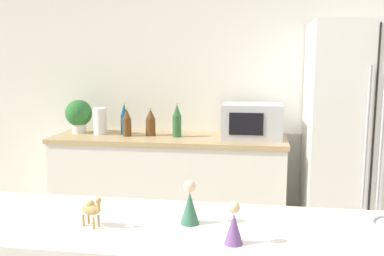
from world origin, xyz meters
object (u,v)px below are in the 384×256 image
refrigerator (361,142)px  back_bottle_3 (127,123)px  potted_plant (79,114)px  wise_man_figurine_crimson (234,226)px  back_bottle_2 (151,123)px  wise_man_figurine_blue (190,205)px  microwave (252,121)px  paper_towel_roll (100,121)px  camel_figurine (91,209)px  back_bottle_1 (124,119)px  back_bottle_0 (177,121)px

refrigerator → back_bottle_3: refrigerator is taller
potted_plant → wise_man_figurine_crimson: (1.47, -2.19, -0.06)m
back_bottle_2 → wise_man_figurine_blue: (0.65, -2.00, -0.00)m
microwave → back_bottle_2: (-0.85, -0.02, -0.03)m
potted_plant → back_bottle_3: size_ratio=1.23×
microwave → wise_man_figurine_crimson: 2.17m
paper_towel_roll → camel_figurine: size_ratio=1.97×
paper_towel_roll → back_bottle_1: size_ratio=0.84×
back_bottle_2 → wise_man_figurine_crimson: 2.30m
potted_plant → back_bottle_3: potted_plant is taller
back_bottle_1 → paper_towel_roll: bearing=-172.7°
wise_man_figurine_crimson → camel_figurine: bearing=172.3°
back_bottle_1 → wise_man_figurine_crimson: back_bottle_1 is taller
paper_towel_roll → refrigerator: bearing=-1.7°
microwave → back_bottle_1: microwave is taller
potted_plant → wise_man_figurine_crimson: bearing=-56.2°
back_bottle_1 → back_bottle_3: 0.10m
camel_figurine → back_bottle_0: bearing=92.1°
back_bottle_0 → wise_man_figurine_blue: bearing=-78.0°
refrigerator → paper_towel_roll: bearing=178.3°
back_bottle_2 → camel_figurine: (0.31, -2.08, -0.01)m
microwave → wise_man_figurine_blue: bearing=-95.5°
refrigerator → back_bottle_1: bearing=177.4°
paper_towel_roll → back_bottle_0: back_bottle_0 is taller
wise_man_figurine_blue → wise_man_figurine_crimson: wise_man_figurine_blue is taller
paper_towel_roll → microwave: microwave is taller
wise_man_figurine_blue → microwave: bearing=84.5°
paper_towel_roll → back_bottle_3: (0.26, -0.06, -0.00)m
refrigerator → wise_man_figurine_crimson: (-0.87, -2.09, 0.10)m
camel_figurine → potted_plant: bearing=114.4°
back_bottle_1 → wise_man_figurine_blue: bearing=-66.4°
paper_towel_roll → camel_figurine: 2.22m
back_bottle_2 → wise_man_figurine_crimson: size_ratio=1.64×
back_bottle_2 → potted_plant: bearing=176.3°
wise_man_figurine_crimson → back_bottle_0: bearing=105.4°
refrigerator → wise_man_figurine_blue: 2.20m
back_bottle_3 → camel_figurine: back_bottle_3 is taller
camel_figurine → wise_man_figurine_blue: size_ratio=0.71×
back_bottle_2 → camel_figurine: bearing=-81.6°
microwave → wise_man_figurine_crimson: size_ratio=3.38×
back_bottle_1 → wise_man_figurine_blue: (0.89, -2.03, -0.02)m
back_bottle_0 → wise_man_figurine_crimson: (0.59, -2.12, -0.03)m
microwave → back_bottle_3: (-1.03, -0.07, -0.03)m
potted_plant → microwave: potted_plant is taller
back_bottle_1 → camel_figurine: back_bottle_1 is taller
back_bottle_1 → back_bottle_0: bearing=-7.0°
wise_man_figurine_blue → back_bottle_0: bearing=102.0°
back_bottle_3 → wise_man_figurine_crimson: bearing=-64.4°
back_bottle_1 → back_bottle_2: size_ratio=1.15×
camel_figurine → refrigerator: bearing=55.8°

